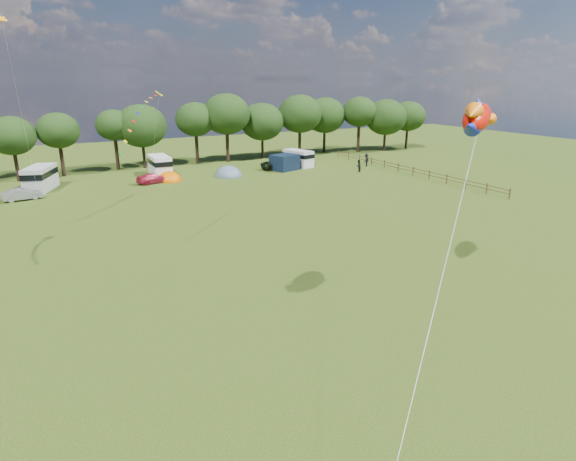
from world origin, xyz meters
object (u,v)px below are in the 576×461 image
car_c (153,178)px  walker_b (366,160)px  fish_kite (476,118)px  campervan_c (160,165)px  campervan_b (40,177)px  tent_greyblue (229,176)px  car_d (278,165)px  campervan_d (298,158)px  walker_a (358,166)px  car_b (22,194)px  tent_orange (170,181)px

car_c → walker_b: size_ratio=2.19×
fish_kite → campervan_c: bearing=66.5°
campervan_b → tent_greyblue: bearing=-76.4°
car_c → car_d: bearing=-98.8°
campervan_d → fish_kite: 45.17m
campervan_c → fish_kite: (7.17, -44.95, 8.81)m
campervan_c → campervan_b: bearing=100.9°
car_d → tent_greyblue: 8.22m
car_c → campervan_b: bearing=66.2°
walker_a → car_b: bearing=-40.1°
campervan_b → tent_greyblue: (22.11, -2.50, -1.44)m
tent_orange → fish_kite: size_ratio=0.80×
campervan_d → tent_greyblue: campervan_d is taller
tent_greyblue → walker_a: size_ratio=2.31×
car_c → campervan_b: campervan_b is taller
car_c → fish_kite: bearing=179.5°
car_b → tent_greyblue: 24.16m
car_b → walker_a: bearing=-103.1°
car_d → campervan_c: campervan_c is taller
car_d → campervan_c: (-15.84, 3.27, 0.75)m
tent_greyblue → fish_kite: 41.37m
car_c → tent_orange: tent_orange is taller
car_c → tent_greyblue: tent_greyblue is taller
tent_greyblue → car_c: bearing=178.8°
car_b → campervan_c: size_ratio=0.67×
car_d → tent_greyblue: size_ratio=1.20×
car_c → campervan_d: size_ratio=0.77×
car_c → campervan_c: 5.13m
car_c → campervan_d: (21.59, 2.20, 0.67)m
car_c → fish_kite: (9.14, -40.29, 9.61)m
campervan_c → fish_kite: 46.37m
campervan_b → campervan_d: (33.92, -0.10, -0.19)m
car_d → tent_orange: 15.72m
campervan_b → tent_orange: (14.47, -1.82, -1.44)m
campervan_d → tent_greyblue: size_ratio=1.30×
car_b → tent_orange: 16.67m
campervan_c → walker_b: 29.37m
car_d → walker_a: (8.89, -7.11, 0.21)m
walker_a → walker_b: size_ratio=0.94×
car_d → walker_a: bearing=-122.6°
campervan_c → tent_greyblue: bearing=-120.4°
walker_b → car_b: bearing=-24.5°
tent_greyblue → car_d: bearing=11.2°
car_c → walker_a: 27.32m
walker_b → campervan_c: bearing=-38.4°
campervan_c → campervan_d: size_ratio=1.04×
car_b → fish_kite: (23.42, -37.94, 9.57)m
car_b → tent_orange: size_ratio=1.08×
campervan_c → tent_greyblue: 9.30m
campervan_b → tent_orange: 14.65m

